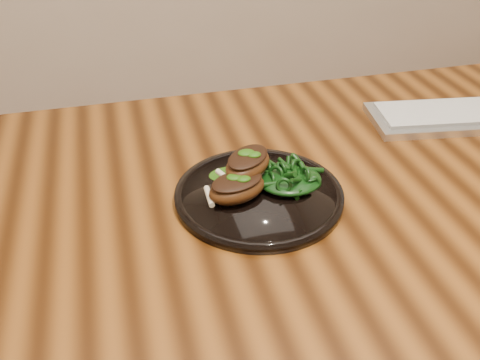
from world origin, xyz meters
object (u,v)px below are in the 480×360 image
(desk, at_px, (346,215))
(greens_heap, at_px, (290,176))
(plate, at_px, (259,195))
(lamb_chop_front, at_px, (237,187))

(desk, xyz_separation_m, greens_heap, (-0.12, -0.02, 0.12))
(plate, xyz_separation_m, lamb_chop_front, (-0.04, -0.01, 0.03))
(lamb_chop_front, relative_size, greens_heap, 1.06)
(lamb_chop_front, bearing_deg, desk, 9.16)
(plate, relative_size, lamb_chop_front, 2.46)
(plate, bearing_deg, lamb_chop_front, -166.20)
(desk, height_order, lamb_chop_front, lamb_chop_front)
(plate, relative_size, greens_heap, 2.60)
(desk, distance_m, plate, 0.20)
(plate, xyz_separation_m, greens_heap, (0.05, 0.00, 0.02))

